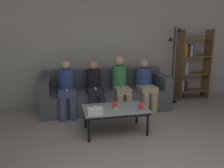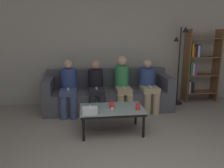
{
  "view_description": "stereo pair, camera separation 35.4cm",
  "coord_description": "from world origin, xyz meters",
  "px_view_note": "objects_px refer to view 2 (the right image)",
  "views": [
    {
      "loc": [
        -0.84,
        -1.44,
        1.55
      ],
      "look_at": [
        0.0,
        2.33,
        0.67
      ],
      "focal_mm": 35.0,
      "sensor_mm": 36.0,
      "label": 1
    },
    {
      "loc": [
        -0.49,
        -1.5,
        1.55
      ],
      "look_at": [
        0.0,
        2.33,
        0.67
      ],
      "focal_mm": 35.0,
      "sensor_mm": 36.0,
      "label": 2
    }
  ],
  "objects_px": {
    "couch": "(108,94)",
    "seated_person_right_end": "(148,84)",
    "standing_lamp": "(180,58)",
    "game_remote": "(112,107)",
    "cup_near_right": "(138,107)",
    "seated_person_mid_left": "(96,86)",
    "cup_near_left": "(112,105)",
    "seated_person_left_end": "(69,86)",
    "coffee_table": "(112,110)",
    "bookshelf": "(198,66)",
    "seated_person_mid_right": "(123,83)",
    "tissue_box": "(90,110)"
  },
  "relations": [
    {
      "from": "couch",
      "to": "bookshelf",
      "type": "xyz_separation_m",
      "value": [
        2.12,
        0.27,
        0.54
      ]
    },
    {
      "from": "seated_person_left_end",
      "to": "tissue_box",
      "type": "bearing_deg",
      "value": -72.24
    },
    {
      "from": "couch",
      "to": "game_remote",
      "type": "distance_m",
      "value": 1.19
    },
    {
      "from": "seated_person_mid_left",
      "to": "seated_person_right_end",
      "type": "xyz_separation_m",
      "value": [
        1.07,
        0.02,
        0.01
      ]
    },
    {
      "from": "coffee_table",
      "to": "cup_near_left",
      "type": "distance_m",
      "value": 0.09
    },
    {
      "from": "game_remote",
      "to": "seated_person_right_end",
      "type": "relative_size",
      "value": 0.14
    },
    {
      "from": "cup_near_left",
      "to": "bookshelf",
      "type": "height_order",
      "value": "bookshelf"
    },
    {
      "from": "cup_near_left",
      "to": "seated_person_mid_right",
      "type": "relative_size",
      "value": 0.08
    },
    {
      "from": "couch",
      "to": "cup_near_left",
      "type": "height_order",
      "value": "couch"
    },
    {
      "from": "seated_person_mid_right",
      "to": "seated_person_right_end",
      "type": "relative_size",
      "value": 1.08
    },
    {
      "from": "couch",
      "to": "seated_person_mid_left",
      "type": "bearing_deg",
      "value": -139.59
    },
    {
      "from": "standing_lamp",
      "to": "seated_person_mid_left",
      "type": "bearing_deg",
      "value": -169.14
    },
    {
      "from": "seated_person_left_end",
      "to": "cup_near_right",
      "type": "bearing_deg",
      "value": -44.37
    },
    {
      "from": "coffee_table",
      "to": "game_remote",
      "type": "distance_m",
      "value": 0.05
    },
    {
      "from": "coffee_table",
      "to": "cup_near_right",
      "type": "xyz_separation_m",
      "value": [
        0.39,
        -0.13,
        0.09
      ]
    },
    {
      "from": "cup_near_right",
      "to": "seated_person_left_end",
      "type": "height_order",
      "value": "seated_person_left_end"
    },
    {
      "from": "coffee_table",
      "to": "seated_person_left_end",
      "type": "height_order",
      "value": "seated_person_left_end"
    },
    {
      "from": "game_remote",
      "to": "seated_person_mid_left",
      "type": "xyz_separation_m",
      "value": [
        -0.19,
        0.95,
        0.14
      ]
    },
    {
      "from": "couch",
      "to": "seated_person_right_end",
      "type": "height_order",
      "value": "seated_person_right_end"
    },
    {
      "from": "seated_person_right_end",
      "to": "coffee_table",
      "type": "bearing_deg",
      "value": -132.01
    },
    {
      "from": "standing_lamp",
      "to": "seated_person_mid_right",
      "type": "distance_m",
      "value": 1.46
    },
    {
      "from": "cup_near_left",
      "to": "seated_person_mid_right",
      "type": "distance_m",
      "value": 1.02
    },
    {
      "from": "bookshelf",
      "to": "seated_person_left_end",
      "type": "distance_m",
      "value": 2.98
    },
    {
      "from": "seated_person_left_end",
      "to": "seated_person_mid_right",
      "type": "relative_size",
      "value": 0.94
    },
    {
      "from": "bookshelf",
      "to": "standing_lamp",
      "type": "height_order",
      "value": "standing_lamp"
    },
    {
      "from": "coffee_table",
      "to": "seated_person_mid_right",
      "type": "height_order",
      "value": "seated_person_mid_right"
    },
    {
      "from": "seated_person_mid_right",
      "to": "tissue_box",
      "type": "bearing_deg",
      "value": -120.72
    },
    {
      "from": "cup_near_right",
      "to": "bookshelf",
      "type": "height_order",
      "value": "bookshelf"
    },
    {
      "from": "coffee_table",
      "to": "bookshelf",
      "type": "distance_m",
      "value": 2.68
    },
    {
      "from": "cup_near_left",
      "to": "standing_lamp",
      "type": "bearing_deg",
      "value": 37.71
    },
    {
      "from": "seated_person_left_end",
      "to": "coffee_table",
      "type": "bearing_deg",
      "value": -52.83
    },
    {
      "from": "seated_person_mid_right",
      "to": "seated_person_right_end",
      "type": "bearing_deg",
      "value": 1.28
    },
    {
      "from": "cup_near_left",
      "to": "bookshelf",
      "type": "xyz_separation_m",
      "value": [
        2.2,
        1.44,
        0.39
      ]
    },
    {
      "from": "game_remote",
      "to": "seated_person_right_end",
      "type": "height_order",
      "value": "seated_person_right_end"
    },
    {
      "from": "cup_near_left",
      "to": "seated_person_mid_left",
      "type": "distance_m",
      "value": 0.97
    },
    {
      "from": "game_remote",
      "to": "bookshelf",
      "type": "bearing_deg",
      "value": 33.48
    },
    {
      "from": "cup_near_right",
      "to": "seated_person_mid_left",
      "type": "relative_size",
      "value": 0.1
    },
    {
      "from": "bookshelf",
      "to": "seated_person_right_end",
      "type": "relative_size",
      "value": 1.6
    },
    {
      "from": "cup_near_right",
      "to": "tissue_box",
      "type": "distance_m",
      "value": 0.75
    },
    {
      "from": "cup_near_left",
      "to": "game_remote",
      "type": "height_order",
      "value": "cup_near_left"
    },
    {
      "from": "cup_near_right",
      "to": "seated_person_mid_right",
      "type": "xyz_separation_m",
      "value": [
        -0.05,
        1.09,
        0.13
      ]
    },
    {
      "from": "couch",
      "to": "seated_person_right_end",
      "type": "xyz_separation_m",
      "value": [
        0.8,
        -0.21,
        0.26
      ]
    },
    {
      "from": "seated_person_mid_left",
      "to": "seated_person_right_end",
      "type": "relative_size",
      "value": 1.01
    },
    {
      "from": "standing_lamp",
      "to": "seated_person_mid_left",
      "type": "xyz_separation_m",
      "value": [
        -1.87,
        -0.36,
        -0.5
      ]
    },
    {
      "from": "cup_near_left",
      "to": "seated_person_left_end",
      "type": "distance_m",
      "value": 1.2
    },
    {
      "from": "standing_lamp",
      "to": "game_remote",
      "type": "bearing_deg",
      "value": -142.02
    },
    {
      "from": "bookshelf",
      "to": "coffee_table",
      "type": "bearing_deg",
      "value": -146.52
    },
    {
      "from": "couch",
      "to": "cup_near_left",
      "type": "bearing_deg",
      "value": -93.7
    },
    {
      "from": "bookshelf",
      "to": "seated_person_mid_right",
      "type": "distance_m",
      "value": 1.94
    },
    {
      "from": "standing_lamp",
      "to": "seated_person_left_end",
      "type": "height_order",
      "value": "standing_lamp"
    }
  ]
}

